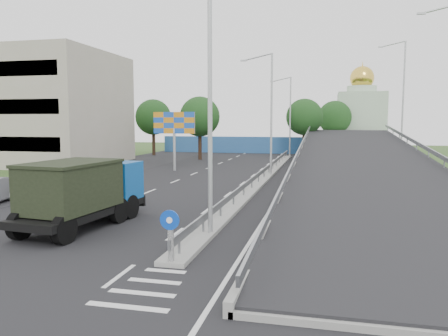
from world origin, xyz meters
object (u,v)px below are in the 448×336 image
(church, at_px, (361,117))
(parked_car_c, at_px, (36,181))
(billboard, at_px, (174,126))
(dump_truck, at_px, (84,190))
(parked_car_d, at_px, (73,169))
(lamp_post_near, at_px, (205,91))
(sign_bollard, at_px, (170,236))
(lamp_post_mid, at_px, (269,107))
(lamp_post_far, at_px, (289,112))

(church, relative_size, parked_car_c, 2.51)
(church, height_order, billboard, church)
(dump_truck, xyz_separation_m, parked_car_d, (-9.48, 14.23, -0.85))
(parked_car_c, bearing_deg, lamp_post_near, -24.91)
(church, height_order, parked_car_c, church)
(parked_car_c, bearing_deg, parked_car_d, 108.43)
(sign_bollard, distance_m, parked_car_d, 23.81)
(sign_bollard, bearing_deg, lamp_post_mid, 89.74)
(lamp_post_far, xyz_separation_m, billboard, (-9.11, -18.00, -1.62))
(parked_car_c, xyz_separation_m, parked_car_d, (-1.57, 6.73, 0.02))
(lamp_post_mid, bearing_deg, parked_car_c, -138.31)
(lamp_post_near, xyz_separation_m, lamp_post_mid, (0.00, 20.00, 0.00))
(sign_bollard, xyz_separation_m, billboard, (-9.00, 25.83, 3.15))
(lamp_post_mid, distance_m, billboard, 9.47)
(billboard, bearing_deg, church, 59.30)
(lamp_post_near, relative_size, lamp_post_far, 1.00)
(parked_car_c, bearing_deg, billboard, 77.69)
(lamp_post_mid, relative_size, church, 0.73)
(sign_bollard, distance_m, billboard, 27.53)
(lamp_post_near, bearing_deg, lamp_post_mid, 90.00)
(sign_bollard, bearing_deg, billboard, 109.21)
(church, xyz_separation_m, parked_car_c, (-23.47, -46.10, -4.54))
(sign_bollard, xyz_separation_m, parked_car_d, (-15.04, 18.46, -0.24))
(sign_bollard, relative_size, lamp_post_mid, 0.17)
(parked_car_d, bearing_deg, lamp_post_far, 62.65)
(dump_truck, bearing_deg, lamp_post_mid, 79.99)
(sign_bollard, distance_m, parked_car_c, 17.86)
(church, height_order, dump_truck, church)
(lamp_post_near, height_order, parked_car_d, lamp_post_near)
(lamp_post_near, xyz_separation_m, dump_truck, (-5.68, 0.40, -4.16))
(lamp_post_mid, height_order, lamp_post_far, same)
(lamp_post_near, distance_m, parked_car_c, 16.50)
(dump_truck, bearing_deg, lamp_post_near, 2.09)
(lamp_post_near, relative_size, church, 0.73)
(dump_truck, bearing_deg, church, 79.95)
(billboard, xyz_separation_m, dump_truck, (3.43, -21.60, -2.54))
(lamp_post_far, xyz_separation_m, parked_car_c, (-13.58, -32.10, -5.04))
(sign_bollard, height_order, lamp_post_near, lamp_post_near)
(lamp_post_near, relative_size, parked_car_d, 1.85)
(lamp_post_near, distance_m, dump_truck, 7.05)
(sign_bollard, xyz_separation_m, church, (10.00, 57.83, 4.28))
(lamp_post_near, relative_size, lamp_post_mid, 1.00)
(lamp_post_far, xyz_separation_m, church, (9.89, 14.00, -0.50))
(sign_bollard, height_order, parked_car_c, sign_bollard)
(lamp_post_mid, xyz_separation_m, billboard, (-9.11, 2.00, -1.62))
(church, height_order, parked_car_d, church)
(sign_bollard, xyz_separation_m, dump_truck, (-5.57, 4.23, 0.61))
(church, bearing_deg, sign_bollard, -99.81)
(lamp_post_mid, bearing_deg, billboard, 167.62)
(lamp_post_mid, bearing_deg, parked_car_d, -160.49)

